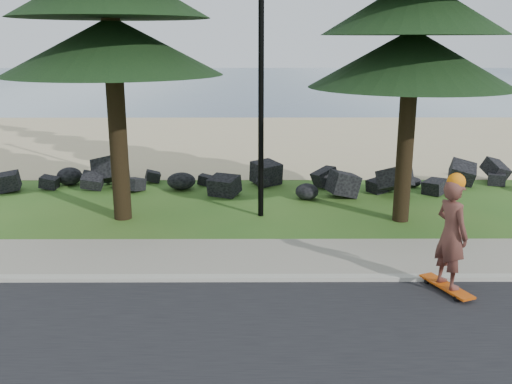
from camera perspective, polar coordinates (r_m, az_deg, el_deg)
The scene contains 8 objects.
ground at distance 11.68m, azimuth 0.67°, elevation -7.09°, with size 160.00×160.00×0.00m, color #28591C.
kerb at distance 10.83m, azimuth 0.75°, elevation -8.64°, with size 160.00×0.20×0.10m, color #AFAD9E.
sidewalk at distance 11.85m, azimuth 0.66°, elevation -6.54°, with size 160.00×2.00×0.08m, color gray.
beach_sand at distance 25.69m, azimuth 0.17°, elevation 5.22°, with size 160.00×15.00×0.01m, color #C4B683.
ocean at distance 61.97m, azimuth -0.07°, elevation 11.01°, with size 160.00×58.00×0.01m, color #364F67.
seawall_boulders at distance 17.00m, azimuth 0.38°, elevation 0.06°, with size 60.00×2.40×1.10m, color black, non-canonical shape.
lamp_post at distance 14.02m, azimuth 0.52°, elevation 13.97°, with size 0.25×0.14×8.14m.
skateboarder at distance 10.56m, azimuth 18.95°, elevation -4.03°, with size 0.71×1.19×2.18m.
Camera 1 is at (-0.18, -10.81, 4.41)m, focal length 40.00 mm.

